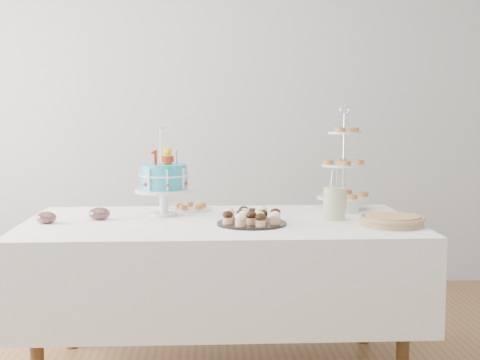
{
  "coord_description": "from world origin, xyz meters",
  "views": [
    {
      "loc": [
        -0.07,
        -2.96,
        1.31
      ],
      "look_at": [
        0.1,
        0.3,
        0.97
      ],
      "focal_mm": 50.0,
      "sensor_mm": 36.0,
      "label": 1
    }
  ],
  "objects_px": {
    "pastry_plate": "(190,207)",
    "jam_bowl_a": "(46,218)",
    "plate_stack": "(343,206)",
    "table": "(220,266)",
    "birthday_cake": "(164,192)",
    "cupcake_tray": "(252,217)",
    "pie": "(392,220)",
    "jam_bowl_b": "(99,214)",
    "utensil_pitcher": "(334,202)",
    "tiered_stand": "(344,166)"
  },
  "relations": [
    {
      "from": "pastry_plate",
      "to": "jam_bowl_a",
      "type": "bearing_deg",
      "value": -149.93
    },
    {
      "from": "plate_stack",
      "to": "jam_bowl_a",
      "type": "height_order",
      "value": "plate_stack"
    },
    {
      "from": "table",
      "to": "birthday_cake",
      "type": "xyz_separation_m",
      "value": [
        -0.29,
        0.17,
        0.35
      ]
    },
    {
      "from": "cupcake_tray",
      "to": "pie",
      "type": "bearing_deg",
      "value": -5.82
    },
    {
      "from": "birthday_cake",
      "to": "cupcake_tray",
      "type": "xyz_separation_m",
      "value": [
        0.44,
        -0.3,
        -0.09
      ]
    },
    {
      "from": "plate_stack",
      "to": "jam_bowl_b",
      "type": "height_order",
      "value": "plate_stack"
    },
    {
      "from": "plate_stack",
      "to": "pie",
      "type": "bearing_deg",
      "value": -71.29
    },
    {
      "from": "pastry_plate",
      "to": "utensil_pitcher",
      "type": "height_order",
      "value": "utensil_pitcher"
    },
    {
      "from": "cupcake_tray",
      "to": "jam_bowl_a",
      "type": "relative_size",
      "value": 3.43
    },
    {
      "from": "jam_bowl_a",
      "to": "jam_bowl_b",
      "type": "relative_size",
      "value": 0.91
    },
    {
      "from": "cupcake_tray",
      "to": "tiered_stand",
      "type": "height_order",
      "value": "tiered_stand"
    },
    {
      "from": "birthday_cake",
      "to": "tiered_stand",
      "type": "relative_size",
      "value": 0.8
    },
    {
      "from": "table",
      "to": "pastry_plate",
      "type": "bearing_deg",
      "value": 113.81
    },
    {
      "from": "cupcake_tray",
      "to": "jam_bowl_a",
      "type": "bearing_deg",
      "value": 175.2
    },
    {
      "from": "pastry_plate",
      "to": "utensil_pitcher",
      "type": "distance_m",
      "value": 0.81
    },
    {
      "from": "tiered_stand",
      "to": "plate_stack",
      "type": "relative_size",
      "value": 3.34
    },
    {
      "from": "cupcake_tray",
      "to": "table",
      "type": "bearing_deg",
      "value": 139.83
    },
    {
      "from": "table",
      "to": "birthday_cake",
      "type": "distance_m",
      "value": 0.48
    },
    {
      "from": "pastry_plate",
      "to": "jam_bowl_b",
      "type": "xyz_separation_m",
      "value": [
        -0.44,
        -0.3,
        0.01
      ]
    },
    {
      "from": "tiered_stand",
      "to": "jam_bowl_a",
      "type": "height_order",
      "value": "tiered_stand"
    },
    {
      "from": "cupcake_tray",
      "to": "utensil_pitcher",
      "type": "height_order",
      "value": "utensil_pitcher"
    },
    {
      "from": "pie",
      "to": "pastry_plate",
      "type": "relative_size",
      "value": 1.3
    },
    {
      "from": "table",
      "to": "pie",
      "type": "distance_m",
      "value": 0.87
    },
    {
      "from": "plate_stack",
      "to": "utensil_pitcher",
      "type": "height_order",
      "value": "utensil_pitcher"
    },
    {
      "from": "cupcake_tray",
      "to": "utensil_pitcher",
      "type": "distance_m",
      "value": 0.44
    },
    {
      "from": "cupcake_tray",
      "to": "pie",
      "type": "height_order",
      "value": "cupcake_tray"
    },
    {
      "from": "jam_bowl_b",
      "to": "utensil_pitcher",
      "type": "xyz_separation_m",
      "value": [
        1.17,
        -0.05,
        0.06
      ]
    },
    {
      "from": "jam_bowl_a",
      "to": "jam_bowl_b",
      "type": "height_order",
      "value": "jam_bowl_b"
    },
    {
      "from": "jam_bowl_a",
      "to": "plate_stack",
      "type": "bearing_deg",
      "value": 10.67
    },
    {
      "from": "birthday_cake",
      "to": "jam_bowl_b",
      "type": "distance_m",
      "value": 0.35
    },
    {
      "from": "jam_bowl_a",
      "to": "utensil_pitcher",
      "type": "height_order",
      "value": "utensil_pitcher"
    },
    {
      "from": "tiered_stand",
      "to": "utensil_pitcher",
      "type": "height_order",
      "value": "tiered_stand"
    },
    {
      "from": "tiered_stand",
      "to": "pastry_plate",
      "type": "height_order",
      "value": "tiered_stand"
    },
    {
      "from": "table",
      "to": "utensil_pitcher",
      "type": "distance_m",
      "value": 0.65
    },
    {
      "from": "pie",
      "to": "plate_stack",
      "type": "height_order",
      "value": "plate_stack"
    },
    {
      "from": "pie",
      "to": "tiered_stand",
      "type": "bearing_deg",
      "value": 102.02
    },
    {
      "from": "utensil_pitcher",
      "to": "birthday_cake",
      "type": "bearing_deg",
      "value": 172.15
    },
    {
      "from": "cupcake_tray",
      "to": "jam_bowl_b",
      "type": "height_order",
      "value": "cupcake_tray"
    },
    {
      "from": "table",
      "to": "jam_bowl_b",
      "type": "bearing_deg",
      "value": 174.87
    },
    {
      "from": "table",
      "to": "pastry_plate",
      "type": "xyz_separation_m",
      "value": [
        -0.16,
        0.35,
        0.24
      ]
    },
    {
      "from": "tiered_stand",
      "to": "table",
      "type": "bearing_deg",
      "value": -152.2
    },
    {
      "from": "utensil_pitcher",
      "to": "tiered_stand",
      "type": "bearing_deg",
      "value": 75.0
    },
    {
      "from": "pie",
      "to": "pastry_plate",
      "type": "bearing_deg",
      "value": 150.46
    },
    {
      "from": "cupcake_tray",
      "to": "jam_bowl_a",
      "type": "height_order",
      "value": "cupcake_tray"
    },
    {
      "from": "birthday_cake",
      "to": "utensil_pitcher",
      "type": "bearing_deg",
      "value": -23.33
    },
    {
      "from": "table",
      "to": "pie",
      "type": "xyz_separation_m",
      "value": [
        0.81,
        -0.19,
        0.26
      ]
    },
    {
      "from": "table",
      "to": "utensil_pitcher",
      "type": "xyz_separation_m",
      "value": [
        0.57,
        0.0,
        0.31
      ]
    },
    {
      "from": "plate_stack",
      "to": "jam_bowl_b",
      "type": "xyz_separation_m",
      "value": [
        -1.26,
        -0.19,
        -0.0
      ]
    },
    {
      "from": "table",
      "to": "pie",
      "type": "height_order",
      "value": "pie"
    },
    {
      "from": "plate_stack",
      "to": "pastry_plate",
      "type": "relative_size",
      "value": 0.72
    }
  ]
}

